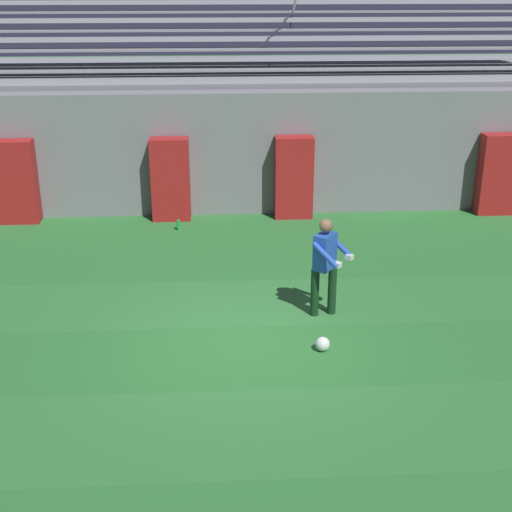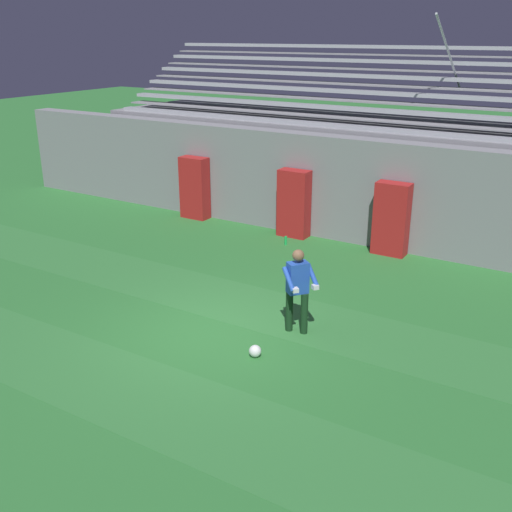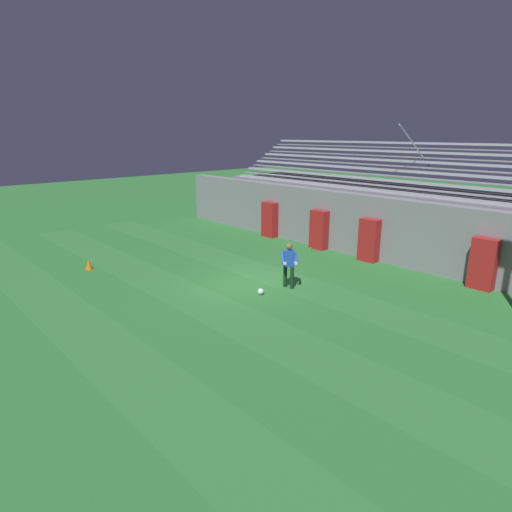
# 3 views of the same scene
# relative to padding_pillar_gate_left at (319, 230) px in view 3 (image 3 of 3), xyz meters

# --- Properties ---
(ground_plane) EXTENTS (80.00, 80.00, 0.00)m
(ground_plane) POSITION_rel_padding_pillar_gate_left_xyz_m (1.40, -5.95, -0.94)
(ground_plane) COLOR #2D7533
(turf_stripe_near) EXTENTS (28.00, 1.85, 0.01)m
(turf_stripe_near) POSITION_rel_padding_pillar_gate_left_xyz_m (1.40, -11.95, -0.94)
(turf_stripe_near) COLOR #337A38
(turf_stripe_near) RESTS_ON ground
(turf_stripe_mid) EXTENTS (28.00, 1.85, 0.01)m
(turf_stripe_mid) POSITION_rel_padding_pillar_gate_left_xyz_m (1.40, -8.24, -0.94)
(turf_stripe_mid) COLOR #337A38
(turf_stripe_mid) RESTS_ON ground
(turf_stripe_far) EXTENTS (28.00, 1.85, 0.01)m
(turf_stripe_far) POSITION_rel_padding_pillar_gate_left_xyz_m (1.40, -4.54, -0.94)
(turf_stripe_far) COLOR #337A38
(turf_stripe_far) RESTS_ON ground
(back_wall) EXTENTS (24.00, 0.60, 2.80)m
(back_wall) POSITION_rel_padding_pillar_gate_left_xyz_m (1.40, 0.55, 0.46)
(back_wall) COLOR gray
(back_wall) RESTS_ON ground
(padding_pillar_gate_left) EXTENTS (0.86, 0.44, 1.88)m
(padding_pillar_gate_left) POSITION_rel_padding_pillar_gate_left_xyz_m (0.00, 0.00, 0.00)
(padding_pillar_gate_left) COLOR #B21E1E
(padding_pillar_gate_left) RESTS_ON ground
(padding_pillar_gate_right) EXTENTS (0.86, 0.44, 1.88)m
(padding_pillar_gate_right) POSITION_rel_padding_pillar_gate_left_xyz_m (2.80, 0.00, 0.00)
(padding_pillar_gate_right) COLOR #B21E1E
(padding_pillar_gate_right) RESTS_ON ground
(padding_pillar_far_left) EXTENTS (0.86, 0.44, 1.88)m
(padding_pillar_far_left) POSITION_rel_padding_pillar_gate_left_xyz_m (-3.41, 0.00, 0.00)
(padding_pillar_far_left) COLOR #B21E1E
(padding_pillar_far_left) RESTS_ON ground
(padding_pillar_far_right) EXTENTS (0.86, 0.44, 1.88)m
(padding_pillar_far_right) POSITION_rel_padding_pillar_gate_left_xyz_m (7.54, 0.00, 0.00)
(padding_pillar_far_right) COLOR #B21E1E
(padding_pillar_far_right) RESTS_ON ground
(bleacher_stand) EXTENTS (18.00, 4.75, 5.83)m
(bleacher_stand) POSITION_rel_padding_pillar_gate_left_xyz_m (1.40, 3.24, 0.57)
(bleacher_stand) COLOR gray
(bleacher_stand) RESTS_ON ground
(goalkeeper) EXTENTS (0.73, 0.74, 1.67)m
(goalkeeper) POSITION_rel_padding_pillar_gate_left_xyz_m (2.77, -5.07, 0.02)
(goalkeeper) COLOR #143319
(goalkeeper) RESTS_ON ground
(soccer_ball) EXTENTS (0.22, 0.22, 0.22)m
(soccer_ball) POSITION_rel_padding_pillar_gate_left_xyz_m (2.57, -6.28, -0.83)
(soccer_ball) COLOR white
(soccer_ball) RESTS_ON ground
(traffic_cone) EXTENTS (0.30, 0.30, 0.42)m
(traffic_cone) POSITION_rel_padding_pillar_gate_left_xyz_m (-4.35, -9.55, -0.73)
(traffic_cone) COLOR orange
(traffic_cone) RESTS_ON ground
(water_bottle) EXTENTS (0.07, 0.07, 0.24)m
(water_bottle) POSITION_rel_padding_pillar_gate_left_xyz_m (0.18, -0.78, -0.82)
(water_bottle) COLOR green
(water_bottle) RESTS_ON ground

